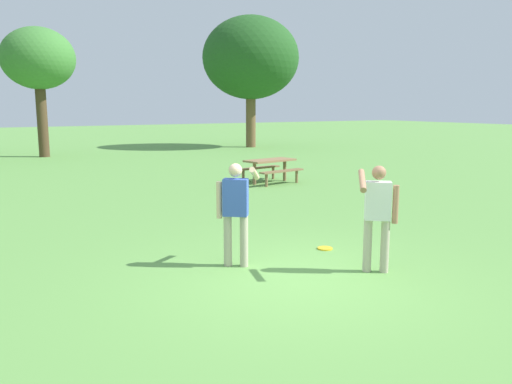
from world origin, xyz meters
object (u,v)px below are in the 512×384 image
at_px(person_catcher, 378,211).
at_px(picnic_table_near, 270,166).
at_px(frisbee, 325,248).
at_px(tree_back_left, 38,60).
at_px(tree_back_right, 251,58).
at_px(person_thrower, 236,206).

bearing_deg(person_catcher, picnic_table_near, 68.12).
xyz_separation_m(frisbee, tree_back_left, (-1.72, 20.28, 4.67)).
relative_size(person_catcher, tree_back_right, 0.21).
xyz_separation_m(frisbee, tree_back_right, (10.13, 20.38, 5.27)).
bearing_deg(picnic_table_near, frisbee, -114.80).
height_order(person_thrower, frisbee, person_thrower).
xyz_separation_m(person_catcher, tree_back_right, (10.25, 21.79, 4.32)).
bearing_deg(tree_back_left, frisbee, -85.16).
bearing_deg(person_thrower, tree_back_right, 59.69).
relative_size(person_thrower, person_catcher, 1.00).
bearing_deg(tree_back_left, tree_back_right, 0.50).
relative_size(frisbee, tree_back_left, 0.04).
relative_size(person_thrower, tree_back_left, 0.26).
relative_size(frisbee, tree_back_right, 0.03).
height_order(person_catcher, picnic_table_near, person_catcher).
height_order(person_thrower, tree_back_right, tree_back_right).
xyz_separation_m(person_thrower, tree_back_right, (11.95, 20.44, 4.32)).
bearing_deg(person_catcher, tree_back_left, 94.19).
distance_m(person_thrower, tree_back_left, 20.67).
height_order(picnic_table_near, tree_back_left, tree_back_left).
bearing_deg(frisbee, tree_back_left, 94.84).
bearing_deg(person_thrower, picnic_table_near, 54.73).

